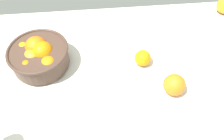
# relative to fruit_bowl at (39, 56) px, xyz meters

# --- Properties ---
(ground_plane) EXTENTS (1.42, 0.90, 0.03)m
(ground_plane) POSITION_rel_fruit_bowl_xyz_m (0.27, -0.11, -0.07)
(ground_plane) COLOR silver
(fruit_bowl) EXTENTS (0.23, 0.23, 0.12)m
(fruit_bowl) POSITION_rel_fruit_bowl_xyz_m (0.00, 0.00, 0.00)
(fruit_bowl) COLOR #473328
(fruit_bowl) RESTS_ON ground_plane
(loose_orange_0) EXTENTS (0.07, 0.07, 0.07)m
(loose_orange_0) POSITION_rel_fruit_bowl_xyz_m (0.41, -0.03, -0.02)
(loose_orange_0) COLOR orange
(loose_orange_0) RESTS_ON ground_plane
(loose_orange_2) EXTENTS (0.08, 0.08, 0.08)m
(loose_orange_2) POSITION_rel_fruit_bowl_xyz_m (0.50, -0.18, -0.01)
(loose_orange_2) COLOR orange
(loose_orange_2) RESTS_ON ground_plane
(spoon) EXTENTS (0.14, 0.07, 0.01)m
(spoon) POSITION_rel_fruit_bowl_xyz_m (0.61, 0.02, -0.05)
(spoon) COLOR silver
(spoon) RESTS_ON ground_plane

